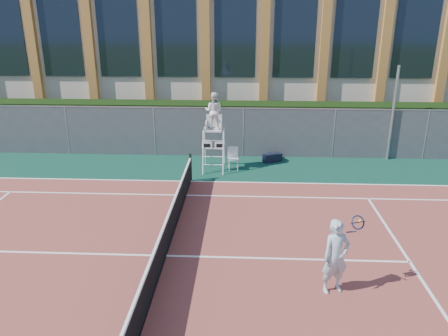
{
  "coord_description": "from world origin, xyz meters",
  "views": [
    {
      "loc": [
        2.04,
        -10.09,
        6.12
      ],
      "look_at": [
        1.41,
        3.0,
        1.48
      ],
      "focal_mm": 35.0,
      "sensor_mm": 36.0,
      "label": 1
    }
  ],
  "objects_px": {
    "steel_pole": "(393,114)",
    "plastic_chair": "(233,156)",
    "umpire_chair": "(214,113)",
    "tennis_player": "(336,256)"
  },
  "relations": [
    {
      "from": "steel_pole",
      "to": "plastic_chair",
      "type": "height_order",
      "value": "steel_pole"
    },
    {
      "from": "umpire_chair",
      "to": "plastic_chair",
      "type": "distance_m",
      "value": 1.97
    },
    {
      "from": "plastic_chair",
      "to": "umpire_chair",
      "type": "bearing_deg",
      "value": -176.45
    },
    {
      "from": "umpire_chair",
      "to": "tennis_player",
      "type": "relative_size",
      "value": 1.79
    },
    {
      "from": "tennis_player",
      "to": "plastic_chair",
      "type": "bearing_deg",
      "value": 106.95
    },
    {
      "from": "steel_pole",
      "to": "umpire_chair",
      "type": "relative_size",
      "value": 1.27
    },
    {
      "from": "umpire_chair",
      "to": "plastic_chair",
      "type": "relative_size",
      "value": 3.5
    },
    {
      "from": "steel_pole",
      "to": "tennis_player",
      "type": "bearing_deg",
      "value": -112.96
    },
    {
      "from": "plastic_chair",
      "to": "tennis_player",
      "type": "relative_size",
      "value": 0.51
    },
    {
      "from": "plastic_chair",
      "to": "tennis_player",
      "type": "height_order",
      "value": "tennis_player"
    }
  ]
}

